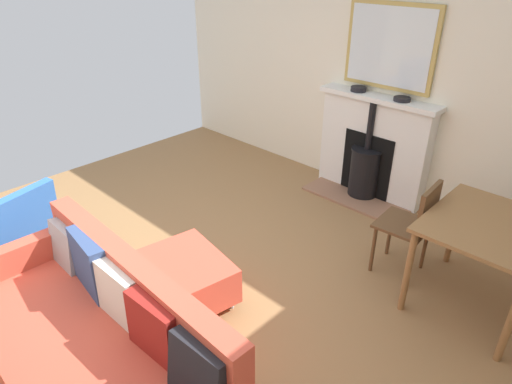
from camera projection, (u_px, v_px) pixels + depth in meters
The scene contains 11 objects.
ground_plane at pixel (156, 296), 3.59m from camera, with size 5.71×5.48×0.01m, color olive.
wall_left at pixel (365, 70), 4.78m from camera, with size 0.12×5.48×2.64m, color silver.
fireplace at pixel (371, 153), 4.87m from camera, with size 0.56×1.32×1.14m.
mirror_over_mantel at pixel (390, 47), 4.40m from camera, with size 0.04×0.96×0.83m.
mantel_bowl_near at pixel (359, 89), 4.71m from camera, with size 0.17×0.17×0.05m.
mantel_bowl_far at pixel (402, 99), 4.40m from camera, with size 0.17×0.17×0.04m.
sofa at pixel (97, 340), 2.72m from camera, with size 0.95×2.05×0.82m.
ottoman at pixel (188, 275), 3.45m from camera, with size 0.64×0.79×0.38m.
armchair_accent at pixel (15, 227), 3.66m from camera, with size 0.80×0.72×0.80m.
dining_table at pixel (488, 236), 3.21m from camera, with size 0.94×0.81×0.75m.
dining_chair_near_fireplace at pixel (414, 222), 3.60m from camera, with size 0.43×0.43×0.86m.
Camera 1 is at (1.44, 2.49, 2.44)m, focal length 31.33 mm.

